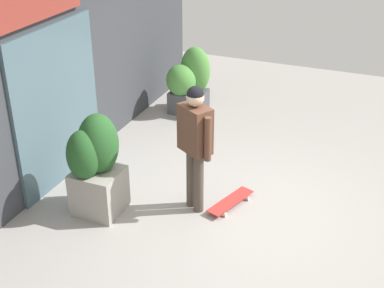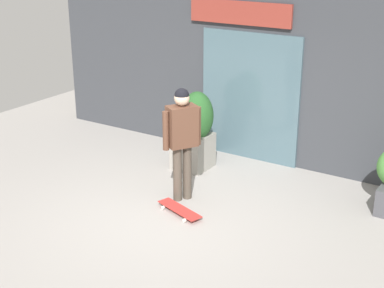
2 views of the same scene
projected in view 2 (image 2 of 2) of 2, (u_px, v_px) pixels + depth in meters
name	position (u px, v px, depth m)	size (l,w,h in m)	color
ground_plane	(170.00, 215.00, 8.09)	(12.00, 12.00, 0.00)	#9E9993
building_facade	(260.00, 55.00, 9.62)	(8.55, 0.31, 3.71)	#383A3F
skateboarder	(182.00, 133.00, 8.23)	(0.44, 0.53, 1.72)	#4C4238
skateboard	(180.00, 209.00, 8.13)	(0.81, 0.44, 0.08)	red
planter_box_left	(195.00, 127.00, 9.53)	(0.70, 0.69, 1.35)	gray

